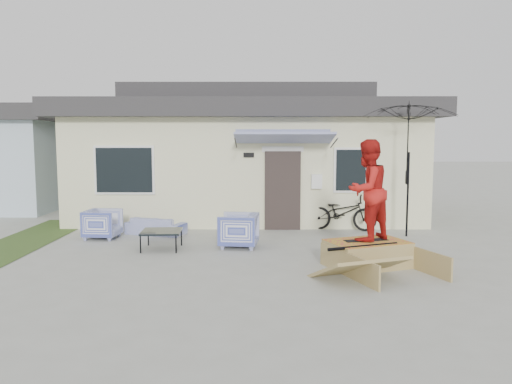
{
  "coord_description": "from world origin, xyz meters",
  "views": [
    {
      "loc": [
        0.33,
        -8.63,
        2.41
      ],
      "look_at": [
        0.3,
        1.8,
        1.3
      ],
      "focal_mm": 34.76,
      "sensor_mm": 36.0,
      "label": 1
    }
  ],
  "objects_px": {
    "armchair_left": "(103,222)",
    "armchair_right": "(238,228)",
    "skater": "(367,188)",
    "skateboard": "(366,240)",
    "bicycle": "(342,209)",
    "loveseat": "(156,223)",
    "skate_ramp": "(367,254)",
    "patio_umbrella": "(409,166)",
    "coffee_table": "(162,240)"
  },
  "relations": [
    {
      "from": "armchair_right",
      "to": "bicycle",
      "type": "height_order",
      "value": "bicycle"
    },
    {
      "from": "skate_ramp",
      "to": "loveseat",
      "type": "bearing_deg",
      "value": 124.62
    },
    {
      "from": "loveseat",
      "to": "armchair_left",
      "type": "bearing_deg",
      "value": 43.08
    },
    {
      "from": "loveseat",
      "to": "skateboard",
      "type": "xyz_separation_m",
      "value": [
        4.66,
        -3.14,
        0.21
      ]
    },
    {
      "from": "bicycle",
      "to": "skater",
      "type": "distance_m",
      "value": 3.84
    },
    {
      "from": "loveseat",
      "to": "patio_umbrella",
      "type": "relative_size",
      "value": 0.53
    },
    {
      "from": "armchair_left",
      "to": "patio_umbrella",
      "type": "xyz_separation_m",
      "value": [
        7.49,
        0.3,
        1.35
      ]
    },
    {
      "from": "armchair_left",
      "to": "bicycle",
      "type": "bearing_deg",
      "value": -74.49
    },
    {
      "from": "skate_ramp",
      "to": "skateboard",
      "type": "height_order",
      "value": "skateboard"
    },
    {
      "from": "armchair_left",
      "to": "skate_ramp",
      "type": "distance_m",
      "value": 6.43
    },
    {
      "from": "skater",
      "to": "skate_ramp",
      "type": "bearing_deg",
      "value": 72.56
    },
    {
      "from": "loveseat",
      "to": "armchair_right",
      "type": "height_order",
      "value": "armchair_right"
    },
    {
      "from": "armchair_right",
      "to": "skater",
      "type": "bearing_deg",
      "value": 63.79
    },
    {
      "from": "loveseat",
      "to": "armchair_left",
      "type": "xyz_separation_m",
      "value": [
        -1.18,
        -0.55,
        0.1
      ]
    },
    {
      "from": "skater",
      "to": "skateboard",
      "type": "bearing_deg",
      "value": 51.42
    },
    {
      "from": "coffee_table",
      "to": "bicycle",
      "type": "relative_size",
      "value": 0.46
    },
    {
      "from": "bicycle",
      "to": "skateboard",
      "type": "xyz_separation_m",
      "value": [
        -0.17,
        -3.73,
        -0.07
      ]
    },
    {
      "from": "coffee_table",
      "to": "bicycle",
      "type": "distance_m",
      "value": 4.94
    },
    {
      "from": "patio_umbrella",
      "to": "skater",
      "type": "relative_size",
      "value": 1.47
    },
    {
      "from": "bicycle",
      "to": "skateboard",
      "type": "relative_size",
      "value": 2.14
    },
    {
      "from": "skate_ramp",
      "to": "skateboard",
      "type": "relative_size",
      "value": 2.26
    },
    {
      "from": "armchair_left",
      "to": "patio_umbrella",
      "type": "relative_size",
      "value": 0.28
    },
    {
      "from": "skater",
      "to": "armchair_left",
      "type": "bearing_deg",
      "value": -62.47
    },
    {
      "from": "armchair_left",
      "to": "patio_umbrella",
      "type": "height_order",
      "value": "patio_umbrella"
    },
    {
      "from": "patio_umbrella",
      "to": "bicycle",
      "type": "bearing_deg",
      "value": 150.64
    },
    {
      "from": "armchair_left",
      "to": "skateboard",
      "type": "distance_m",
      "value": 6.39
    },
    {
      "from": "coffee_table",
      "to": "skate_ramp",
      "type": "relative_size",
      "value": 0.44
    },
    {
      "from": "armchair_left",
      "to": "armchair_right",
      "type": "height_order",
      "value": "armchair_right"
    },
    {
      "from": "patio_umbrella",
      "to": "coffee_table",
      "type": "bearing_deg",
      "value": -165.78
    },
    {
      "from": "armchair_right",
      "to": "bicycle",
      "type": "relative_size",
      "value": 0.47
    },
    {
      "from": "skate_ramp",
      "to": "skater",
      "type": "distance_m",
      "value": 1.25
    },
    {
      "from": "patio_umbrella",
      "to": "skate_ramp",
      "type": "relative_size",
      "value": 1.46
    },
    {
      "from": "loveseat",
      "to": "skate_ramp",
      "type": "xyz_separation_m",
      "value": [
        4.68,
        -3.19,
        -0.05
      ]
    },
    {
      "from": "armchair_left",
      "to": "coffee_table",
      "type": "relative_size",
      "value": 0.94
    },
    {
      "from": "loveseat",
      "to": "skate_ramp",
      "type": "relative_size",
      "value": 0.78
    },
    {
      "from": "patio_umbrella",
      "to": "skateboard",
      "type": "xyz_separation_m",
      "value": [
        -1.65,
        -2.89,
        -1.24
      ]
    },
    {
      "from": "coffee_table",
      "to": "skateboard",
      "type": "height_order",
      "value": "skateboard"
    },
    {
      "from": "bicycle",
      "to": "skater",
      "type": "bearing_deg",
      "value": -168.62
    },
    {
      "from": "armchair_right",
      "to": "coffee_table",
      "type": "relative_size",
      "value": 1.0
    },
    {
      "from": "coffee_table",
      "to": "skate_ramp",
      "type": "distance_m",
      "value": 4.45
    },
    {
      "from": "patio_umbrella",
      "to": "skateboard",
      "type": "distance_m",
      "value": 3.55
    },
    {
      "from": "armchair_right",
      "to": "patio_umbrella",
      "type": "relative_size",
      "value": 0.3
    },
    {
      "from": "armchair_left",
      "to": "armchair_right",
      "type": "relative_size",
      "value": 0.94
    },
    {
      "from": "skate_ramp",
      "to": "armchair_left",
      "type": "bearing_deg",
      "value": 134.66
    },
    {
      "from": "coffee_table",
      "to": "skate_ramp",
      "type": "xyz_separation_m",
      "value": [
        4.2,
        -1.46,
        0.03
      ]
    },
    {
      "from": "coffee_table",
      "to": "armchair_left",
      "type": "bearing_deg",
      "value": 144.74
    },
    {
      "from": "patio_umbrella",
      "to": "skate_ramp",
      "type": "xyz_separation_m",
      "value": [
        -1.63,
        -2.94,
        -1.51
      ]
    },
    {
      "from": "armchair_right",
      "to": "coffee_table",
      "type": "distance_m",
      "value": 1.71
    },
    {
      "from": "armchair_left",
      "to": "loveseat",
      "type": "bearing_deg",
      "value": -60.22
    },
    {
      "from": "armchair_left",
      "to": "bicycle",
      "type": "distance_m",
      "value": 6.13
    }
  ]
}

